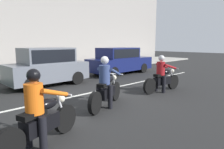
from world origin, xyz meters
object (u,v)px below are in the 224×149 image
object	(u,v)px
motorcycle_with_rider_denim_blue	(106,86)
parked_sedan_navy	(120,60)
motorcycle_with_rider_orange_stripe	(39,115)
parked_hatchback_slate_gray	(47,66)
motorcycle_with_rider_crimson	(162,77)

from	to	relation	value
motorcycle_with_rider_denim_blue	parked_sedan_navy	world-z (taller)	parked_sedan_navy
motorcycle_with_rider_orange_stripe	parked_hatchback_slate_gray	size ratio (longest dim) A/B	0.54
parked_hatchback_slate_gray	motorcycle_with_rider_orange_stripe	bearing A→B (deg)	-118.20
motorcycle_with_rider_denim_blue	motorcycle_with_rider_crimson	bearing A→B (deg)	-2.73
motorcycle_with_rider_orange_stripe	motorcycle_with_rider_crimson	bearing A→B (deg)	8.02
motorcycle_with_rider_denim_blue	parked_hatchback_slate_gray	world-z (taller)	parked_hatchback_slate_gray
motorcycle_with_rider_denim_blue	parked_hatchback_slate_gray	xyz separation A→B (m)	(0.23, 4.38, 0.27)
motorcycle_with_rider_denim_blue	motorcycle_with_rider_crimson	world-z (taller)	motorcycle_with_rider_denim_blue
motorcycle_with_rider_crimson	motorcycle_with_rider_orange_stripe	size ratio (longest dim) A/B	1.07
motorcycle_with_rider_crimson	parked_hatchback_slate_gray	world-z (taller)	parked_hatchback_slate_gray
motorcycle_with_rider_crimson	parked_hatchback_slate_gray	bearing A→B (deg)	121.98
parked_hatchback_slate_gray	parked_sedan_navy	bearing A→B (deg)	1.54
motorcycle_with_rider_orange_stripe	parked_hatchback_slate_gray	xyz separation A→B (m)	(2.85, 5.32, 0.29)
motorcycle_with_rider_denim_blue	parked_hatchback_slate_gray	size ratio (longest dim) A/B	0.57
motorcycle_with_rider_crimson	parked_hatchback_slate_gray	distance (m)	5.34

